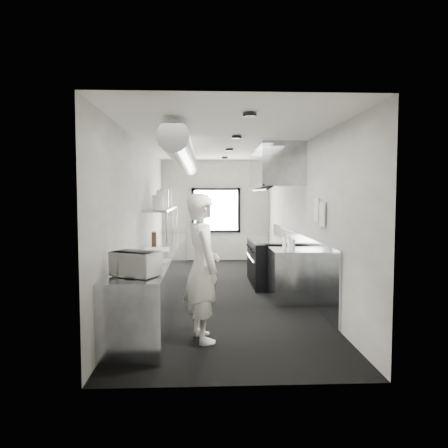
{
  "coord_description": "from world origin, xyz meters",
  "views": [
    {
      "loc": [
        -0.33,
        -8.06,
        1.86
      ],
      "look_at": [
        0.03,
        -0.2,
        1.31
      ],
      "focal_mm": 34.72,
      "sensor_mm": 36.0,
      "label": 1
    }
  ],
  "objects": [
    {
      "name": "exhaust_hood",
      "position": [
        1.1,
        0.7,
        2.39
      ],
      "size": [
        0.81,
        2.2,
        0.88
      ],
      "color": "gray",
      "rests_on": "ceiling"
    },
    {
      "name": "line_cook",
      "position": [
        -0.35,
        -2.65,
        0.93
      ],
      "size": [
        0.63,
        0.78,
        1.86
      ],
      "primitive_type": "imported",
      "rotation": [
        0.0,
        0.0,
        1.87
      ],
      "color": "white",
      "rests_on": "floor"
    },
    {
      "name": "wall_back",
      "position": [
        0.0,
        4.0,
        1.4
      ],
      "size": [
        3.0,
        0.02,
        2.8
      ],
      "primitive_type": "cube",
      "color": "silver",
      "rests_on": "floor"
    },
    {
      "name": "squeeze_bottle_b",
      "position": [
        1.13,
        -0.81,
        0.99
      ],
      "size": [
        0.07,
        0.07,
        0.18
      ],
      "primitive_type": "cylinder",
      "rotation": [
        0.0,
        0.0,
        -0.29
      ],
      "color": "white",
      "rests_on": "bottle_station"
    },
    {
      "name": "floor",
      "position": [
        0.0,
        0.0,
        0.0
      ],
      "size": [
        3.0,
        8.0,
        0.01
      ],
      "primitive_type": "cube",
      "color": "black",
      "rests_on": "ground"
    },
    {
      "name": "far_work_table",
      "position": [
        -1.15,
        3.2,
        0.45
      ],
      "size": [
        0.7,
        1.2,
        0.9
      ],
      "primitive_type": "cube",
      "color": "gray",
      "rests_on": "floor"
    },
    {
      "name": "deli_tub_a",
      "position": [
        -1.35,
        -2.63,
        0.95
      ],
      "size": [
        0.16,
        0.16,
        0.09
      ],
      "primitive_type": "cylinder",
      "rotation": [
        0.0,
        0.0,
        0.26
      ],
      "color": "beige",
      "rests_on": "prep_counter"
    },
    {
      "name": "plate_stack_a",
      "position": [
        -1.21,
        0.33,
        1.7
      ],
      "size": [
        0.24,
        0.24,
        0.26
      ],
      "primitive_type": "cylinder",
      "rotation": [
        0.0,
        0.0,
        -0.05
      ],
      "color": "silver",
      "rests_on": "pass_shelf"
    },
    {
      "name": "squeeze_bottle_e",
      "position": [
        1.11,
        -0.37,
        1.0
      ],
      "size": [
        0.07,
        0.07,
        0.2
      ],
      "primitive_type": "cylinder",
      "rotation": [
        0.0,
        0.0,
        0.06
      ],
      "color": "white",
      "rests_on": "bottle_station"
    },
    {
      "name": "ceiling",
      "position": [
        0.0,
        0.0,
        2.8
      ],
      "size": [
        3.0,
        8.0,
        0.01
      ],
      "primitive_type": "cube",
      "color": "white",
      "rests_on": "wall_back"
    },
    {
      "name": "bottle_station",
      "position": [
        1.15,
        -0.7,
        0.45
      ],
      "size": [
        0.65,
        0.8,
        0.9
      ],
      "primitive_type": "cube",
      "color": "gray",
      "rests_on": "floor"
    },
    {
      "name": "deli_tub_b",
      "position": [
        -1.33,
        -2.3,
        0.95
      ],
      "size": [
        0.17,
        0.17,
        0.09
      ],
      "primitive_type": "cylinder",
      "rotation": [
        0.0,
        0.0,
        -0.43
      ],
      "color": "beige",
      "rests_on": "prep_counter"
    },
    {
      "name": "wall_cladding",
      "position": [
        1.48,
        0.3,
        0.55
      ],
      "size": [
        0.03,
        5.5,
        1.1
      ],
      "primitive_type": "cube",
      "color": "gray",
      "rests_on": "wall_right"
    },
    {
      "name": "wall_left",
      "position": [
        -1.5,
        0.0,
        1.4
      ],
      "size": [
        0.02,
        8.0,
        2.8
      ],
      "primitive_type": "cube",
      "color": "silver",
      "rests_on": "floor"
    },
    {
      "name": "newspaper",
      "position": [
        -0.99,
        -1.95,
        0.9
      ],
      "size": [
        0.38,
        0.45,
        0.01
      ],
      "primitive_type": "cube",
      "rotation": [
        0.0,
        0.0,
        -0.18
      ],
      "color": "silver",
      "rests_on": "prep_counter"
    },
    {
      "name": "plate_stack_d",
      "position": [
        -1.18,
        1.63,
        1.77
      ],
      "size": [
        0.35,
        0.35,
        0.41
      ],
      "primitive_type": "cylinder",
      "rotation": [
        0.0,
        0.0,
        -0.44
      ],
      "color": "silver",
      "rests_on": "pass_shelf"
    },
    {
      "name": "squeeze_bottle_d",
      "position": [
        1.07,
        -0.58,
        1.0
      ],
      "size": [
        0.08,
        0.08,
        0.2
      ],
      "primitive_type": "cylinder",
      "rotation": [
        0.0,
        0.0,
        -0.31
      ],
      "color": "white",
      "rests_on": "bottle_station"
    },
    {
      "name": "squeeze_bottle_a",
      "position": [
        1.14,
        -1.0,
        1.0
      ],
      "size": [
        0.08,
        0.08,
        0.2
      ],
      "primitive_type": "cylinder",
      "rotation": [
        0.0,
        0.0,
        -0.32
      ],
      "color": "white",
      "rests_on": "bottle_station"
    },
    {
      "name": "prep_counter",
      "position": [
        -1.15,
        -0.5,
        0.45
      ],
      "size": [
        0.7,
        6.0,
        0.9
      ],
      "primitive_type": "cube",
      "color": "gray",
      "rests_on": "floor"
    },
    {
      "name": "wall_right",
      "position": [
        1.5,
        0.0,
        1.4
      ],
      "size": [
        0.02,
        8.0,
        2.8
      ],
      "primitive_type": "cube",
      "color": "silver",
      "rests_on": "floor"
    },
    {
      "name": "plate_stack_b",
      "position": [
        -1.18,
        0.55,
        1.71
      ],
      "size": [
        0.25,
        0.25,
        0.27
      ],
      "primitive_type": "cylinder",
      "rotation": [
        0.0,
        0.0,
        0.17
      ],
      "color": "silver",
      "rests_on": "pass_shelf"
    },
    {
      "name": "small_plate",
      "position": [
        -1.06,
        -1.57,
        0.91
      ],
      "size": [
        0.24,
        0.24,
        0.02
      ],
      "primitive_type": "cylinder",
      "rotation": [
        0.0,
        0.0,
        -0.31
      ],
      "color": "silver",
      "rests_on": "prep_counter"
    },
    {
      "name": "microwave",
      "position": [
        -1.13,
        -3.03,
        1.04
      ],
      "size": [
        0.59,
        0.53,
        0.29
      ],
      "primitive_type": "imported",
      "rotation": [
        0.0,
        0.0,
        -0.43
      ],
      "color": "white",
      "rests_on": "prep_counter"
    },
    {
      "name": "notice_sheet_a",
      "position": [
        1.47,
        -1.2,
        1.6
      ],
      "size": [
        0.02,
        0.28,
        0.38
      ],
      "primitive_type": "cube",
      "color": "white",
      "rests_on": "wall_right"
    },
    {
      "name": "pastry",
      "position": [
        -1.06,
        -1.57,
        0.96
      ],
      "size": [
        0.09,
        0.09,
        0.09
      ],
      "primitive_type": "sphere",
      "color": "tan",
      "rests_on": "small_plate"
    },
    {
      "name": "service_window",
      "position": [
        0.0,
        3.96,
        1.4
      ],
      "size": [
        1.36,
        0.05,
        1.25
      ],
      "color": "silver",
      "rests_on": "wall_back"
    },
    {
      "name": "wall_front",
      "position": [
        0.0,
        -4.0,
        1.4
      ],
      "size": [
        3.0,
        0.02,
        2.8
      ],
      "primitive_type": "cube",
      "color": "silver",
      "rests_on": "floor"
    },
    {
      "name": "pass_shelf",
      "position": [
        -1.19,
        1.0,
        1.54
      ],
      "size": [
        0.45,
        3.0,
        0.68
      ],
      "color": "gray",
      "rests_on": "prep_counter"
    },
    {
      "name": "knife_block",
      "position": [
        -1.3,
        0.37,
        1.01
      ],
      "size": [
        0.1,
        0.2,
        0.21
      ],
      "primitive_type": "cube",
      "rotation": [
        0.0,
        0.0,
        0.06
      ],
      "color": "#542D1D",
      "rests_on": "prep_counter"
    },
    {
      "name": "range",
      "position": [
        1.04,
        0.7,
        0.47
      ],
      "size": [
        0.88,
        1.6,
        0.94
      ],
      "color": "black",
      "rests_on": "floor"
    },
    {
      "name": "notice_sheet_b",
      "position": [
        1.47,
        -1.55,
        1.55
      ],
      "size": [
        0.02,
        0.28,
        0.38
      ],
      "primitive_type": "cube",
      "color": "white",
      "rests_on": "wall_right"
    },
    {
      "name": "plate_stack_c",
      "position": [
        -1.22,
        1.34,
        1.75
      ],
      "size": [
        0.31,
        0.31,
        0.37
      ],
      "primitive_type": "cylinder",
      "rotation": [
        0.0,
        0.0,
        -0.2
      ],
      "color": "silver",
      "rests_on": "pass_shelf"
    },
    {
      "name": "cutting_board",
      "position": [
        -1.14,
        -0.68,
        0.91
      ],
      "size": [
        0.46,
        0.58,
        0.02
      ],
      "primitive_type": "cube",
      "rotation": [
        0.0,
        0.0,
        0.08
      ],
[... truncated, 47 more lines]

